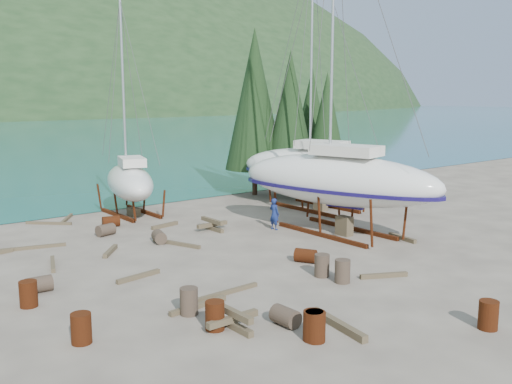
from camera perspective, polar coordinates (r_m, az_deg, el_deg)
ground at (r=23.04m, az=0.16°, el=-7.83°), size 600.00×600.00×0.00m
cypress_near_right at (r=39.26m, az=3.44°, el=7.94°), size 3.60×3.60×10.00m
cypress_mid_right at (r=38.89m, az=7.07°, el=6.58°), size 3.06×3.06×8.50m
cypress_back_left at (r=39.80m, az=-0.12°, el=9.23°), size 4.14×4.14×11.50m
cypress_far_right at (r=42.06m, az=5.58°, el=7.22°), size 3.24×3.24×9.00m
large_sailboat_near at (r=28.84m, az=8.16°, el=1.29°), size 5.89×11.44×17.31m
large_sailboat_far at (r=35.03m, az=5.99°, el=2.49°), size 5.85×10.50×15.97m
small_sailboat_shore at (r=33.94m, az=-12.51°, el=1.06°), size 4.60×7.99×12.19m
worker at (r=29.72m, az=1.84°, el=-2.20°), size 0.46×0.65×1.67m
drum_0 at (r=17.19m, az=-17.07°, el=-12.90°), size 0.58×0.58×0.88m
drum_1 at (r=17.70m, az=2.95°, el=-12.32°), size 0.60×0.89×0.58m
drum_3 at (r=16.72m, az=5.74°, el=-13.17°), size 0.58×0.58×0.88m
drum_4 at (r=31.39m, az=-14.30°, el=-2.87°), size 1.00×0.78×0.58m
drum_5 at (r=22.30m, az=6.61°, el=-7.31°), size 0.58×0.58×0.88m
drum_6 at (r=24.10m, az=4.98°, el=-6.36°), size 0.93×1.05×0.58m
drum_7 at (r=18.72m, az=22.22°, el=-11.31°), size 0.58×0.58×0.88m
drum_8 at (r=20.53m, az=-21.81°, el=-9.44°), size 0.58×0.58×0.88m
drum_9 at (r=29.49m, az=-14.79°, el=-3.69°), size 0.98×0.76×0.58m
drum_10 at (r=16.67m, az=5.96°, el=-13.23°), size 0.58×0.58×0.88m
drum_11 at (r=27.53m, az=-9.66°, el=-4.44°), size 0.80×1.01×0.58m
drum_13 at (r=17.38m, az=-4.13°, el=-12.22°), size 0.58×0.58×0.88m
drum_15 at (r=21.88m, az=-20.86°, el=-8.63°), size 0.92×0.65×0.58m
drum_16 at (r=18.59m, az=-6.72°, el=-10.80°), size 0.58×0.58×0.88m
drum_17 at (r=21.69m, az=8.64°, el=-7.84°), size 0.58×0.58×0.88m
timber_0 at (r=33.01m, az=-20.02°, el=-2.95°), size 1.94×1.89×0.14m
timber_1 at (r=28.64m, az=14.42°, el=-4.46°), size 0.53×1.79×0.19m
timber_3 at (r=20.25m, az=-3.43°, el=-10.11°), size 3.15×0.25×0.15m
timber_4 at (r=22.47m, az=-11.67°, el=-8.26°), size 1.93×0.47×0.17m
timber_6 at (r=30.77m, az=-9.10°, el=-3.32°), size 1.73×0.53×0.19m
timber_7 at (r=22.66m, az=12.66°, el=-8.14°), size 1.79×1.02×0.17m
timber_8 at (r=26.24m, az=-14.36°, el=-5.75°), size 1.27×1.47×0.19m
timber_9 at (r=33.80m, az=-18.41°, el=-2.57°), size 1.45×2.08×0.15m
timber_10 at (r=27.04m, az=-7.97°, el=-5.11°), size 1.08×2.64×0.16m
timber_12 at (r=19.20m, az=-5.79°, el=-11.24°), size 2.25×0.34×0.17m
timber_15 at (r=28.03m, az=-21.72°, el=-5.20°), size 3.09×0.96×0.15m
timber_16 at (r=17.75m, az=8.20°, el=-12.96°), size 0.67×2.55×0.23m
timber_17 at (r=25.02m, az=-19.66°, el=-6.79°), size 0.80×2.03×0.16m
timber_pile_fore at (r=17.49m, az=-2.35°, el=-12.57°), size 1.80×1.80×0.60m
timber_pile_aft at (r=29.75m, az=-4.40°, el=-3.26°), size 1.80×1.80×0.60m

